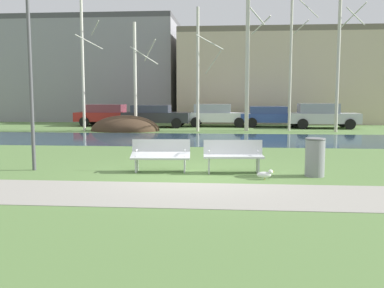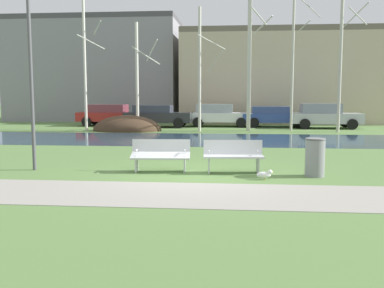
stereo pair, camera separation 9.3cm
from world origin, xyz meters
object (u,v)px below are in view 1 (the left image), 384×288
object	(u,v)px
trash_bin	(315,157)
parked_wagon_fourth_blue	(272,116)
streetlamp	(29,38)
parked_hatch_third_white	(216,115)
bench_left	(161,154)
parked_van_nearest_red	(109,115)
parked_suv_fifth_silver	(322,115)
bench_right	(233,155)
parked_sedan_second_dark	(155,115)
seagull	(265,174)

from	to	relation	value
trash_bin	parked_wagon_fourth_blue	world-z (taller)	parked_wagon_fourth_blue
streetlamp	parked_hatch_third_white	size ratio (longest dim) A/B	1.27
bench_left	trash_bin	size ratio (longest dim) A/B	1.65
trash_bin	parked_wagon_fourth_blue	distance (m)	17.63
bench_left	parked_van_nearest_red	xyz separation A→B (m)	(-6.22, 17.25, 0.29)
parked_suv_fifth_silver	bench_right	bearing A→B (deg)	-109.05
parked_van_nearest_red	parked_sedan_second_dark	distance (m)	3.40
seagull	parked_suv_fifth_silver	xyz separation A→B (m)	(4.88, 17.31, 0.67)
bench_left	parked_sedan_second_dark	bearing A→B (deg)	100.13
streetlamp	parked_sedan_second_dark	world-z (taller)	streetlamp
parked_sedan_second_dark	parked_suv_fifth_silver	distance (m)	10.56
parked_sedan_second_dark	parked_suv_fifth_silver	world-z (taller)	parked_suv_fifth_silver
bench_left	parked_suv_fifth_silver	bearing A→B (deg)	65.03
bench_right	parked_wagon_fourth_blue	bearing A→B (deg)	81.34
trash_bin	streetlamp	world-z (taller)	streetlamp
bench_right	parked_suv_fifth_silver	world-z (taller)	parked_suv_fifth_silver
parked_van_nearest_red	parked_suv_fifth_silver	xyz separation A→B (m)	(13.85, -0.87, 0.04)
bench_right	parked_van_nearest_red	bearing A→B (deg)	115.41
streetlamp	parked_van_nearest_red	world-z (taller)	streetlamp
streetlamp	parked_van_nearest_red	xyz separation A→B (m)	(-2.66, 17.32, -2.85)
seagull	parked_sedan_second_dark	distance (m)	18.23
bench_left	seagull	xyz separation A→B (m)	(2.75, -0.93, -0.34)
trash_bin	parked_suv_fifth_silver	world-z (taller)	parked_suv_fifth_silver
parked_sedan_second_dark	parked_wagon_fourth_blue	distance (m)	7.59
trash_bin	parked_van_nearest_red	size ratio (longest dim) A/B	0.22
trash_bin	bench_right	bearing A→B (deg)	170.60
parked_wagon_fourth_blue	parked_sedan_second_dark	bearing A→B (deg)	-173.27
bench_left	parked_sedan_second_dark	xyz separation A→B (m)	(-2.93, 16.39, 0.29)
parked_wagon_fourth_blue	bench_right	bearing A→B (deg)	-98.66
parked_sedan_second_dark	parked_wagon_fourth_blue	bearing A→B (deg)	6.73
parked_hatch_third_white	seagull	bearing A→B (deg)	-84.49
seagull	parked_van_nearest_red	distance (m)	20.28
seagull	parked_sedan_second_dark	world-z (taller)	parked_sedan_second_dark
parked_hatch_third_white	parked_sedan_second_dark	bearing A→B (deg)	-166.18
bench_right	parked_van_nearest_red	distance (m)	19.10
bench_right	parked_suv_fifth_silver	distance (m)	17.34
parked_sedan_second_dark	parked_wagon_fourth_blue	xyz separation A→B (m)	(7.53, 0.89, -0.04)
parked_van_nearest_red	parked_sedan_second_dark	size ratio (longest dim) A/B	1.06
streetlamp	bench_left	bearing A→B (deg)	1.13
parked_suv_fifth_silver	parked_wagon_fourth_blue	bearing A→B (deg)	163.57
streetlamp	parked_sedan_second_dark	distance (m)	16.71
parked_sedan_second_dark	streetlamp	bearing A→B (deg)	-92.19
parked_van_nearest_red	bench_right	bearing A→B (deg)	-64.59
bench_right	trash_bin	distance (m)	2.12
parked_hatch_third_white	parked_suv_fifth_silver	size ratio (longest dim) A/B	1.00
bench_right	parked_sedan_second_dark	size ratio (longest dim) A/B	0.38
seagull	parked_sedan_second_dark	bearing A→B (deg)	108.16
seagull	parked_wagon_fourth_blue	bearing A→B (deg)	84.18
parked_van_nearest_red	parked_sedan_second_dark	world-z (taller)	parked_van_nearest_red
parked_wagon_fourth_blue	trash_bin	bearing A→B (deg)	-91.76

